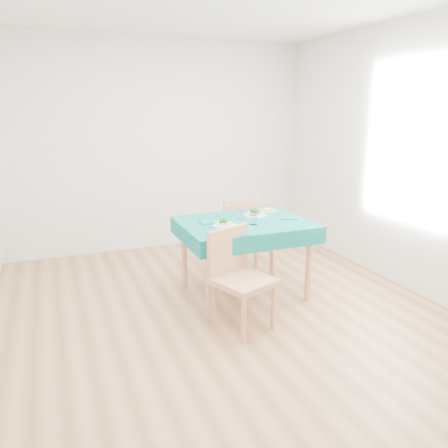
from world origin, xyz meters
name	(u,v)px	position (x,y,z in m)	size (l,w,h in m)	color
room_shell	(224,167)	(0.00, 0.00, 1.35)	(4.02, 4.52, 2.73)	brown
table	(244,258)	(0.36, 0.34, 0.38)	(1.24, 0.94, 0.76)	#09635F
chair_near	(244,268)	(0.05, -0.32, 0.55)	(0.44, 0.48, 1.09)	tan
chair_far	(234,218)	(0.59, 1.13, 0.59)	(0.47, 0.51, 1.17)	tan
bowl_near	(224,223)	(0.11, 0.25, 0.79)	(0.21, 0.21, 0.06)	white
bowl_far	(255,212)	(0.55, 0.51, 0.79)	(0.24, 0.24, 0.07)	white
fork_near	(216,229)	(-0.01, 0.16, 0.76)	(0.02, 0.18, 0.00)	silver
knife_near	(230,225)	(0.16, 0.25, 0.76)	(0.02, 0.23, 0.00)	silver
fork_far	(247,217)	(0.44, 0.47, 0.76)	(0.03, 0.20, 0.00)	silver
knife_far	(282,217)	(0.77, 0.36, 0.76)	(0.02, 0.20, 0.00)	silver
napkin_near	(210,222)	(0.03, 0.42, 0.76)	(0.20, 0.14, 0.01)	#0D6E68
napkin_far	(289,218)	(0.82, 0.29, 0.76)	(0.18, 0.12, 0.01)	#0D6E68
tumbler_center	(241,215)	(0.35, 0.43, 0.80)	(0.07, 0.07, 0.09)	white
tumbler_side	(253,220)	(0.38, 0.21, 0.80)	(0.07, 0.07, 0.09)	white
side_plate	(268,211)	(0.77, 0.66, 0.76)	(0.22, 0.22, 0.01)	#99C962
bread_slice	(268,209)	(0.77, 0.66, 0.78)	(0.09, 0.09, 0.01)	beige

